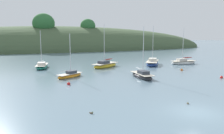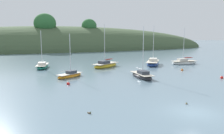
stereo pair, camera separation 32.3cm
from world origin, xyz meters
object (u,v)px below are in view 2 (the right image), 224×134
(duck_lead, at_px, (187,104))
(sailboat_yellow_far, at_px, (70,75))
(sailboat_teal_outer, at_px, (184,62))
(duck_lone_right, at_px, (89,113))
(mooring_buoy_inner, at_px, (68,84))
(sailboat_cream_ketch, at_px, (142,76))
(mooring_buoy_outer, at_px, (222,78))
(sailboat_red_portside, at_px, (42,66))
(mooring_buoy_channel, at_px, (182,70))
(sailboat_white_near, at_px, (153,63))
(sailboat_orange_cutter, at_px, (106,65))

(duck_lead, bearing_deg, sailboat_yellow_far, 114.76)
(sailboat_teal_outer, bearing_deg, sailboat_yellow_far, -166.40)
(duck_lead, xyz_separation_m, duck_lone_right, (-9.44, 0.77, 0.00))
(sailboat_yellow_far, height_order, mooring_buoy_inner, sailboat_yellow_far)
(sailboat_cream_ketch, distance_m, mooring_buoy_outer, 12.17)
(mooring_buoy_inner, height_order, duck_lead, mooring_buoy_inner)
(sailboat_cream_ketch, xyz_separation_m, sailboat_red_portside, (-13.83, 15.92, 0.01))
(sailboat_teal_outer, xyz_separation_m, mooring_buoy_outer, (-5.40, -15.70, -0.27))
(sailboat_red_portside, xyz_separation_m, mooring_buoy_inner, (2.33, -16.67, -0.25))
(sailboat_teal_outer, xyz_separation_m, mooring_buoy_channel, (-6.33, -7.46, -0.27))
(sailboat_white_near, relative_size, mooring_buoy_outer, 16.25)
(mooring_buoy_channel, bearing_deg, sailboat_cream_ketch, -160.92)
(sailboat_teal_outer, relative_size, duck_lead, 20.90)
(sailboat_teal_outer, relative_size, mooring_buoy_outer, 15.50)
(sailboat_teal_outer, xyz_separation_m, mooring_buoy_inner, (-28.13, -11.77, -0.27))
(sailboat_cream_ketch, bearing_deg, mooring_buoy_outer, -22.64)
(sailboat_orange_cutter, height_order, sailboat_white_near, sailboat_orange_cutter)
(sailboat_white_near, bearing_deg, sailboat_yellow_far, -158.73)
(sailboat_cream_ketch, xyz_separation_m, sailboat_teal_outer, (16.63, 11.02, 0.03))
(sailboat_red_portside, bearing_deg, sailboat_white_near, -9.47)
(sailboat_teal_outer, height_order, mooring_buoy_inner, sailboat_teal_outer)
(sailboat_orange_cutter, xyz_separation_m, duck_lone_right, (-10.07, -25.14, -0.36))
(sailboat_red_portside, distance_m, sailboat_white_near, 23.30)
(mooring_buoy_outer, height_order, mooring_buoy_channel, same)
(sailboat_red_portside, relative_size, mooring_buoy_channel, 14.12)
(sailboat_yellow_far, distance_m, duck_lone_right, 16.95)
(duck_lead, distance_m, duck_lone_right, 9.47)
(sailboat_red_portside, bearing_deg, duck_lead, -68.25)
(mooring_buoy_channel, xyz_separation_m, duck_lead, (-12.52, -16.74, -0.07))
(sailboat_white_near, relative_size, mooring_buoy_channel, 16.25)
(sailboat_yellow_far, bearing_deg, duck_lead, -65.24)
(sailboat_orange_cutter, height_order, duck_lone_right, sailboat_orange_cutter)
(sailboat_cream_ketch, height_order, sailboat_yellow_far, sailboat_cream_ketch)
(sailboat_white_near, xyz_separation_m, duck_lead, (-11.37, -25.26, -0.38))
(mooring_buoy_channel, bearing_deg, duck_lone_right, -143.98)
(sailboat_red_portside, height_order, sailboat_teal_outer, sailboat_teal_outer)
(sailboat_cream_ketch, height_order, mooring_buoy_outer, sailboat_cream_ketch)
(sailboat_orange_cutter, distance_m, sailboat_teal_outer, 18.31)
(duck_lone_right, bearing_deg, sailboat_red_portside, 94.37)
(mooring_buoy_outer, bearing_deg, sailboat_red_portside, 140.58)
(sailboat_yellow_far, relative_size, mooring_buoy_outer, 12.86)
(sailboat_white_near, height_order, sailboat_teal_outer, sailboat_white_near)
(sailboat_teal_outer, bearing_deg, duck_lone_right, -140.38)
(sailboat_red_portside, bearing_deg, sailboat_yellow_far, -73.16)
(sailboat_orange_cutter, distance_m, sailboat_red_portside, 12.64)
(sailboat_teal_outer, distance_m, duck_lone_right, 36.74)
(sailboat_cream_ketch, xyz_separation_m, duck_lone_right, (-11.67, -12.41, -0.30))
(sailboat_cream_ketch, height_order, sailboat_red_portside, sailboat_cream_ketch)
(sailboat_yellow_far, xyz_separation_m, sailboat_white_near, (19.52, 7.60, 0.12))
(sailboat_yellow_far, height_order, sailboat_red_portside, sailboat_red_portside)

